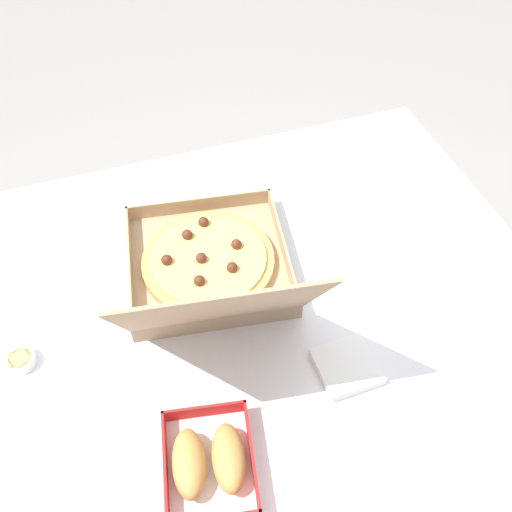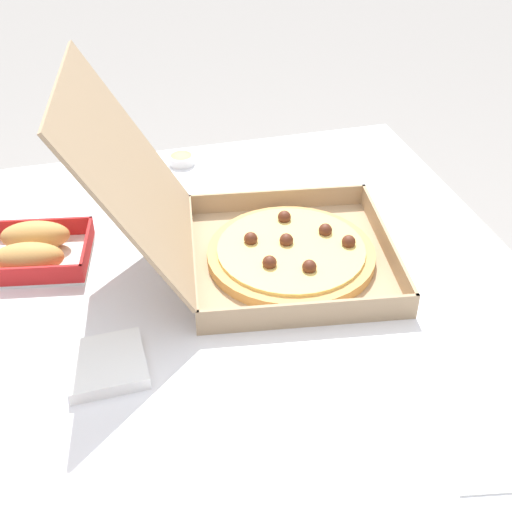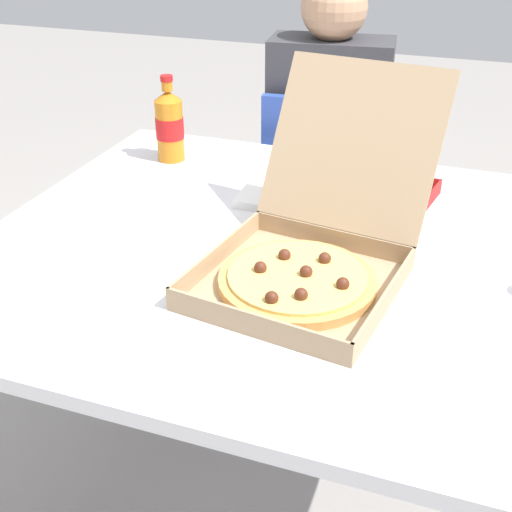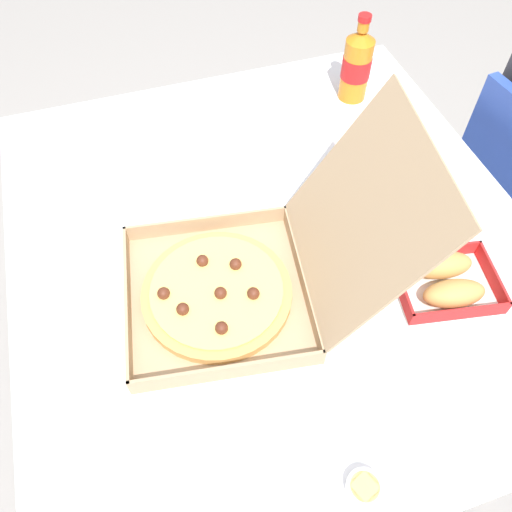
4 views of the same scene
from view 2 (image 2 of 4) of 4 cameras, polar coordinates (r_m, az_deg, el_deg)
name	(u,v)px [view 2 (image 2 of 4)]	position (r m, az deg, el deg)	size (l,w,h in m)	color
dining_table	(218,349)	(1.10, -3.20, -7.86)	(1.17, 1.09, 0.72)	white
pizza_box_open	(264,240)	(1.13, 0.65, 1.36)	(0.41, 0.56, 0.34)	tan
bread_side_box	(32,249)	(1.21, -18.43, 0.56)	(0.18, 0.21, 0.06)	white
paper_menu	(490,422)	(0.95, 19.22, -13.17)	(0.21, 0.15, 0.00)	white
napkin_pile	(106,365)	(0.98, -12.60, -8.97)	(0.11, 0.11, 0.02)	white
dipping_sauce_cup	(181,159)	(1.47, -6.33, 8.18)	(0.06, 0.06, 0.02)	white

